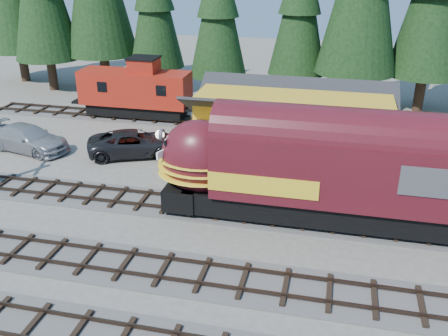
% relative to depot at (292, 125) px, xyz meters
% --- Properties ---
extents(ground, '(120.00, 120.00, 0.00)m').
position_rel_depot_xyz_m(ground, '(0.00, -10.50, -2.96)').
color(ground, '#6B665B').
rests_on(ground, ground).
extents(track_spur, '(32.00, 3.20, 0.33)m').
position_rel_depot_xyz_m(track_spur, '(-10.00, 7.50, -2.90)').
color(track_spur, '#4C4947').
rests_on(track_spur, ground).
extents(depot, '(12.80, 7.00, 5.30)m').
position_rel_depot_xyz_m(depot, '(0.00, 0.00, 0.00)').
color(depot, gold).
rests_on(depot, ground).
extents(locomotive, '(17.40, 3.46, 4.73)m').
position_rel_depot_xyz_m(locomotive, '(1.99, -6.50, -0.23)').
color(locomotive, black).
rests_on(locomotive, ground).
extents(caboose, '(9.05, 2.63, 4.71)m').
position_rel_depot_xyz_m(caboose, '(-13.50, 7.50, -0.59)').
color(caboose, black).
rests_on(caboose, ground).
extents(pickup_truck_a, '(6.87, 5.07, 1.73)m').
position_rel_depot_xyz_m(pickup_truck_a, '(-10.60, -0.10, -2.10)').
color(pickup_truck_a, black).
rests_on(pickup_truck_a, ground).
extents(pickup_truck_b, '(6.51, 3.71, 1.78)m').
position_rel_depot_xyz_m(pickup_truck_b, '(-18.18, -0.99, -2.07)').
color(pickup_truck_b, '#999BA0').
rests_on(pickup_truck_b, ground).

